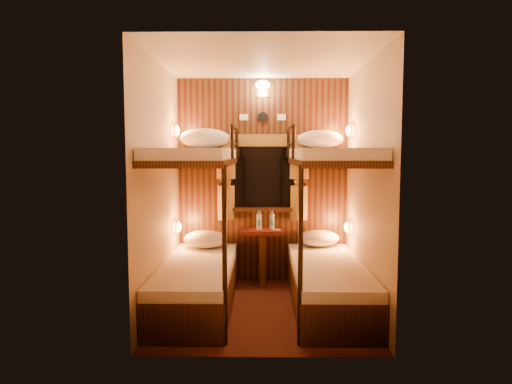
{
  "coord_description": "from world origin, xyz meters",
  "views": [
    {
      "loc": [
        -0.0,
        -4.37,
        1.55
      ],
      "look_at": [
        -0.07,
        0.15,
        1.15
      ],
      "focal_mm": 32.0,
      "sensor_mm": 36.0,
      "label": 1
    }
  ],
  "objects_px": {
    "bunk_left": "(197,252)",
    "table": "(262,249)",
    "bottle_right": "(272,221)",
    "bunk_right": "(328,252)",
    "bottle_left": "(259,222)"
  },
  "relations": [
    {
      "from": "table",
      "to": "bottle_left",
      "type": "bearing_deg",
      "value": -130.76
    },
    {
      "from": "bunk_right",
      "to": "bottle_left",
      "type": "relative_size",
      "value": 8.54
    },
    {
      "from": "table",
      "to": "bottle_left",
      "type": "distance_m",
      "value": 0.34
    },
    {
      "from": "bunk_left",
      "to": "table",
      "type": "distance_m",
      "value": 1.02
    },
    {
      "from": "bottle_right",
      "to": "bunk_right",
      "type": "bearing_deg",
      "value": -55.9
    },
    {
      "from": "table",
      "to": "bunk_right",
      "type": "bearing_deg",
      "value": -50.33
    },
    {
      "from": "table",
      "to": "bottle_right",
      "type": "height_order",
      "value": "bottle_right"
    },
    {
      "from": "bunk_left",
      "to": "bottle_right",
      "type": "xyz_separation_m",
      "value": [
        0.76,
        0.8,
        0.18
      ]
    },
    {
      "from": "bunk_right",
      "to": "bottle_right",
      "type": "distance_m",
      "value": 0.98
    },
    {
      "from": "table",
      "to": "bottle_right",
      "type": "xyz_separation_m",
      "value": [
        0.11,
        0.01,
        0.33
      ]
    },
    {
      "from": "bunk_left",
      "to": "table",
      "type": "bearing_deg",
      "value": 50.33
    },
    {
      "from": "bunk_left",
      "to": "bottle_left",
      "type": "bearing_deg",
      "value": 50.39
    },
    {
      "from": "bunk_right",
      "to": "bunk_left",
      "type": "bearing_deg",
      "value": 180.0
    },
    {
      "from": "bunk_right",
      "to": "bottle_right",
      "type": "bearing_deg",
      "value": 124.1
    },
    {
      "from": "bunk_right",
      "to": "bottle_left",
      "type": "xyz_separation_m",
      "value": [
        -0.69,
        0.74,
        0.19
      ]
    }
  ]
}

